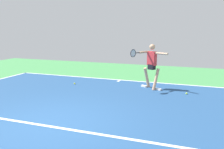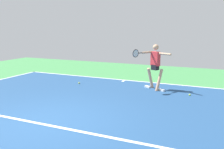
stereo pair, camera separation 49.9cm
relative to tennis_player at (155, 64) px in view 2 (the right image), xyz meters
The scene contains 8 objects.
ground_plane 4.77m from the tennis_player, 69.54° to the left, with size 21.01×21.01×0.00m, color #428E4C.
court_surface 4.77m from the tennis_player, 69.54° to the left, with size 10.70×11.13×0.00m, color navy.
court_line_baseline_near 2.23m from the tennis_player, 35.06° to the right, with size 10.70×0.10×0.01m, color white.
court_line_service 4.92m from the tennis_player, 70.22° to the left, with size 8.02×0.10×0.01m, color white.
court_line_centre_mark 2.13m from the tennis_player, 30.08° to the right, with size 0.10×0.30×0.01m, color white.
tennis_player is the anchor object (origin of this frame).
tennis_ball_near_player 1.72m from the tennis_player, 164.74° to the left, with size 0.07×0.07×0.07m, color #C6E53D.
tennis_ball_by_baseline 3.32m from the tennis_player, ahead, with size 0.07×0.07×0.07m, color yellow.
Camera 2 is at (-3.87, 4.65, 2.32)m, focal length 39.08 mm.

